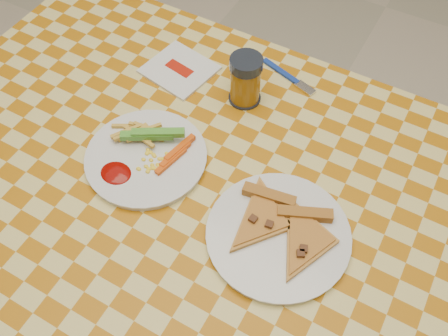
{
  "coord_description": "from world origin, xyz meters",
  "views": [
    {
      "loc": [
        0.31,
        -0.44,
        1.57
      ],
      "look_at": [
        0.04,
        0.05,
        0.78
      ],
      "focal_mm": 40.0,
      "sensor_mm": 36.0,
      "label": 1
    }
  ],
  "objects_px": {
    "table": "(197,203)",
    "drink_glass": "(245,80)",
    "plate_right": "(278,235)",
    "plate_left": "(146,158)"
  },
  "relations": [
    {
      "from": "table",
      "to": "drink_glass",
      "type": "bearing_deg",
      "value": 94.8
    },
    {
      "from": "table",
      "to": "plate_right",
      "type": "bearing_deg",
      "value": -8.39
    },
    {
      "from": "table",
      "to": "plate_left",
      "type": "bearing_deg",
      "value": 179.91
    },
    {
      "from": "table",
      "to": "plate_left",
      "type": "relative_size",
      "value": 5.34
    },
    {
      "from": "plate_left",
      "to": "drink_glass",
      "type": "bearing_deg",
      "value": 68.84
    },
    {
      "from": "plate_right",
      "to": "drink_glass",
      "type": "bearing_deg",
      "value": 127.77
    },
    {
      "from": "plate_left",
      "to": "drink_glass",
      "type": "height_order",
      "value": "drink_glass"
    },
    {
      "from": "drink_glass",
      "to": "plate_left",
      "type": "bearing_deg",
      "value": -111.16
    },
    {
      "from": "table",
      "to": "drink_glass",
      "type": "xyz_separation_m",
      "value": [
        -0.02,
        0.24,
        0.13
      ]
    },
    {
      "from": "plate_left",
      "to": "plate_right",
      "type": "relative_size",
      "value": 0.93
    }
  ]
}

